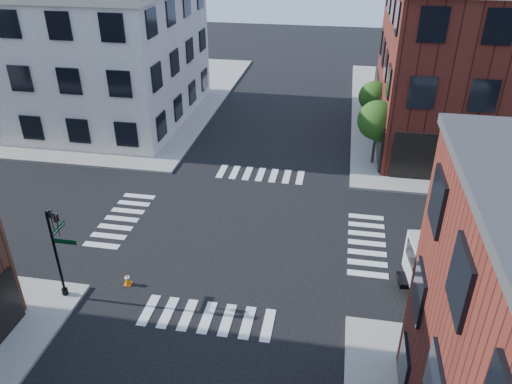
{
  "coord_description": "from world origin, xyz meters",
  "views": [
    {
      "loc": [
        4.99,
        -22.8,
        15.48
      ],
      "look_at": [
        0.91,
        0.13,
        2.5
      ],
      "focal_mm": 35.0,
      "sensor_mm": 36.0,
      "label": 1
    }
  ],
  "objects": [
    {
      "name": "tree_near",
      "position": [
        7.56,
        9.98,
        3.16
      ],
      "size": [
        2.69,
        2.69,
        4.49
      ],
      "color": "black",
      "rests_on": "ground"
    },
    {
      "name": "sidewalk_nw",
      "position": [
        -21.0,
        21.0,
        0.07
      ],
      "size": [
        30.0,
        30.0,
        0.15
      ],
      "primitive_type": "cube",
      "color": "gray",
      "rests_on": "ground"
    },
    {
      "name": "traffic_cone",
      "position": [
        -4.32,
        -5.47,
        0.3
      ],
      "size": [
        0.37,
        0.37,
        0.62
      ],
      "rotation": [
        0.0,
        0.0,
        0.11
      ],
      "color": "orange",
      "rests_on": "ground"
    },
    {
      "name": "signal_pole",
      "position": [
        -6.72,
        -6.68,
        2.86
      ],
      "size": [
        1.29,
        1.24,
        4.6
      ],
      "color": "black",
      "rests_on": "ground"
    },
    {
      "name": "building_nw",
      "position": [
        -19.0,
        16.0,
        5.5
      ],
      "size": [
        22.0,
        16.0,
        11.0
      ],
      "primitive_type": "cube",
      "color": "beige",
      "rests_on": "ground"
    },
    {
      "name": "tree_far",
      "position": [
        7.56,
        15.98,
        2.87
      ],
      "size": [
        2.43,
        2.43,
        4.07
      ],
      "color": "black",
      "rests_on": "ground"
    },
    {
      "name": "box_truck",
      "position": [
        12.8,
        -2.98,
        1.9
      ],
      "size": [
        8.25,
        3.35,
        3.65
      ],
      "rotation": [
        0.0,
        0.0,
        0.12
      ],
      "color": "white",
      "rests_on": "ground"
    },
    {
      "name": "ground",
      "position": [
        0.0,
        0.0,
        0.0
      ],
      "size": [
        120.0,
        120.0,
        0.0
      ],
      "primitive_type": "plane",
      "color": "black",
      "rests_on": "ground"
    }
  ]
}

